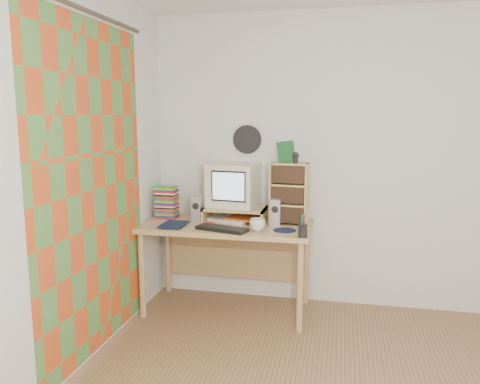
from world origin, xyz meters
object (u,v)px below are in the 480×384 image
at_px(crt_monitor, 232,185).
at_px(keyboard, 222,229).
at_px(desk, 229,237).
at_px(dvd_stack, 167,203).
at_px(mug, 257,225).
at_px(diary, 163,223).
at_px(cd_rack, 289,194).

distance_m(crt_monitor, keyboard, 0.48).
height_order(desk, dvd_stack, dvd_stack).
distance_m(dvd_stack, mug, 0.92).
height_order(keyboard, diary, diary).
relative_size(dvd_stack, mug, 2.09).
bearing_deg(crt_monitor, desk, -91.97).
xyz_separation_m(desk, dvd_stack, (-0.57, 0.05, 0.26)).
bearing_deg(desk, crt_monitor, 81.04).
bearing_deg(mug, cd_rack, 54.75).
relative_size(crt_monitor, keyboard, 0.93).
xyz_separation_m(dvd_stack, cd_rack, (1.07, -0.01, 0.13)).
xyz_separation_m(crt_monitor, keyboard, (0.01, -0.39, -0.29)).
xyz_separation_m(mug, diary, (-0.79, 0.01, -0.02)).
bearing_deg(dvd_stack, diary, -74.24).
xyz_separation_m(keyboard, cd_rack, (0.48, 0.35, 0.24)).
bearing_deg(keyboard, desk, 109.85).
relative_size(desk, cd_rack, 2.77).
xyz_separation_m(desk, keyboard, (0.02, -0.30, 0.15)).
relative_size(keyboard, dvd_stack, 1.62).
relative_size(cd_rack, mug, 4.15).
bearing_deg(dvd_stack, mug, -18.52).
relative_size(desk, keyboard, 3.39).
xyz_separation_m(cd_rack, diary, (-1.00, -0.28, -0.23)).
relative_size(dvd_stack, diary, 1.09).
xyz_separation_m(keyboard, diary, (-0.51, 0.07, 0.01)).
bearing_deg(cd_rack, crt_monitor, -178.58).
bearing_deg(desk, cd_rack, 5.35).
bearing_deg(desk, keyboard, -86.25).
height_order(desk, mug, mug).
height_order(keyboard, cd_rack, cd_rack).
bearing_deg(mug, crt_monitor, 129.39).
distance_m(cd_rack, mug, 0.42).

